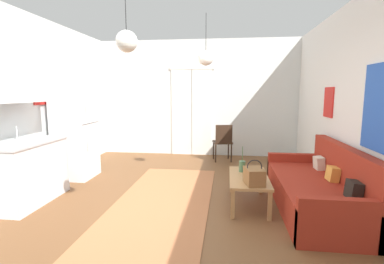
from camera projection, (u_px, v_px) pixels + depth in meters
The scene contains 13 objects.
ground_plane at pixel (168, 218), 3.71m from camera, with size 5.52×7.81×0.10m, color brown.
wall_back at pixel (197, 99), 7.08m from camera, with size 5.12×0.13×2.87m.
wall_right at pixel (383, 106), 3.19m from camera, with size 0.12×7.41×2.87m.
area_rug at pixel (163, 202), 4.09m from camera, with size 1.36×3.43×0.01m, color #B26B42.
couch at pixel (320, 190), 3.82m from camera, with size 0.93×2.18×0.88m.
coffee_table at pixel (249, 180), 3.97m from camera, with size 0.54×1.05×0.41m.
bamboo_vase at pixel (242, 166), 4.20m from camera, with size 0.09×0.09×0.38m.
handbag at pixel (254, 176), 3.61m from camera, with size 0.28×0.33×0.33m.
refrigerator at pixel (75, 133), 5.21m from camera, with size 0.65×0.66×1.69m.
kitchen_counter at pixel (25, 149), 4.01m from camera, with size 0.58×1.17×2.05m.
accent_chair at pixel (223, 140), 6.46m from camera, with size 0.49×0.47×0.86m.
pendant_lamp_near at pixel (127, 41), 2.67m from camera, with size 0.21×0.21×0.90m.
pendant_lamp_far at pixel (206, 58), 4.67m from camera, with size 0.25×0.25×0.85m.
Camera 1 is at (0.76, -3.44, 1.60)m, focal length 26.28 mm.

